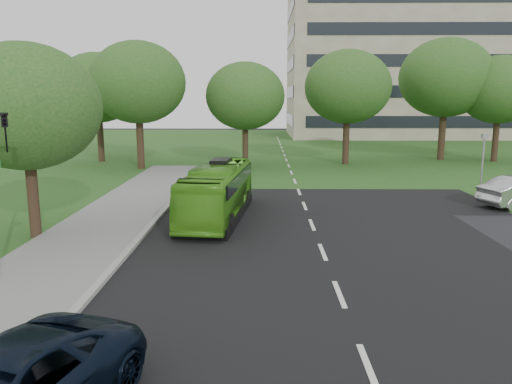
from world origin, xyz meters
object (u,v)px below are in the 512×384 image
tree_park_b (245,96)px  tree_park_f (98,88)px  bus (218,191)px  tree_park_a (138,83)px  tree_side_near (26,107)px  camera_pole (483,157)px  office_building (424,52)px  tree_park_c (348,87)px  tree_park_e (500,90)px  tree_park_d (446,78)px

tree_park_b → tree_park_f: tree_park_f is taller
bus → tree_park_b: bearing=93.8°
tree_park_b → tree_park_f: (-13.00, 2.67, 0.73)m
tree_park_a → tree_side_near: 20.31m
tree_park_f → tree_side_near: (5.23, -24.87, -1.26)m
tree_side_near → camera_pole: size_ratio=2.11×
tree_park_a → tree_side_near: tree_park_a is taller
office_building → tree_park_b: 44.56m
tree_park_a → tree_park_c: bearing=10.2°
tree_park_a → tree_side_near: size_ratio=1.30×
tree_park_a → tree_park_b: size_ratio=1.17×
tree_park_c → tree_park_f: tree_park_c is taller
tree_side_near → tree_park_b: bearing=70.7°
tree_park_c → tree_park_f: size_ratio=1.01×
tree_park_a → camera_pole: size_ratio=2.74×
tree_park_a → tree_park_b: (8.33, 1.95, -1.03)m
tree_park_a → camera_pole: bearing=-28.8°
tree_park_f → camera_pole: 31.72m
tree_park_c → tree_park_f: bearing=175.8°
tree_park_b → bus: bearing=-92.1°
bus → camera_pole: (14.31, 4.61, 1.10)m
tree_park_b → camera_pole: (13.64, -14.05, -3.41)m
tree_park_c → camera_pole: tree_park_c is taller
tree_park_b → tree_park_c: 8.68m
tree_park_f → tree_park_e: bearing=0.9°
tree_park_b → tree_park_d: tree_park_d is taller
office_building → tree_park_a: bearing=-131.9°
tree_park_b → camera_pole: 19.88m
tree_park_d → camera_pole: bearing=-103.0°
tree_park_e → bus: tree_park_e is taller
tree_park_a → tree_park_e: tree_park_a is taller
tree_park_e → tree_park_f: size_ratio=0.98×
tree_park_f → tree_park_d: bearing=3.2°
tree_park_e → tree_park_c: bearing=-171.2°
tree_park_c → tree_park_d: 9.92m
tree_side_near → tree_park_d: bearing=46.0°
tree_park_d → tree_park_e: bearing=-15.1°
tree_park_a → tree_park_d: (26.22, 6.35, 0.61)m
bus → tree_park_f: bearing=125.9°
office_building → bus: office_building is taller
tree_park_b → tree_park_f: size_ratio=0.89×
tree_park_c → tree_park_e: 13.85m
tree_park_d → office_building: bearing=76.2°
camera_pole → tree_side_near: bearing=-162.6°
bus → office_building: bearing=70.1°
tree_park_b → tree_park_e: 22.50m
tree_park_f → bus: 25.19m
tree_park_b → tree_park_f: 13.29m
office_building → bus: size_ratio=4.47×
tree_park_e → tree_side_near: 39.35m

